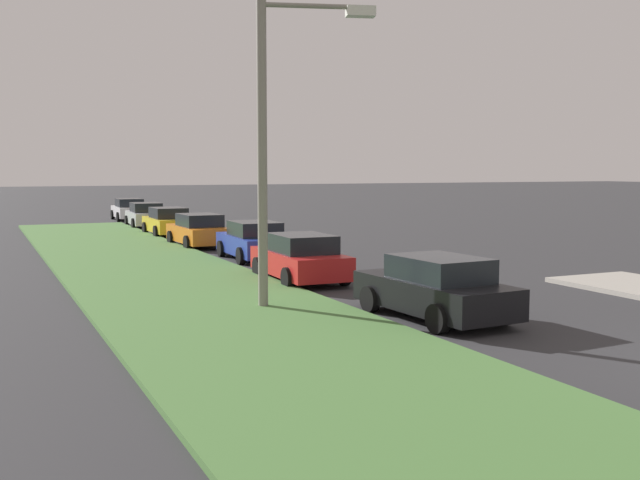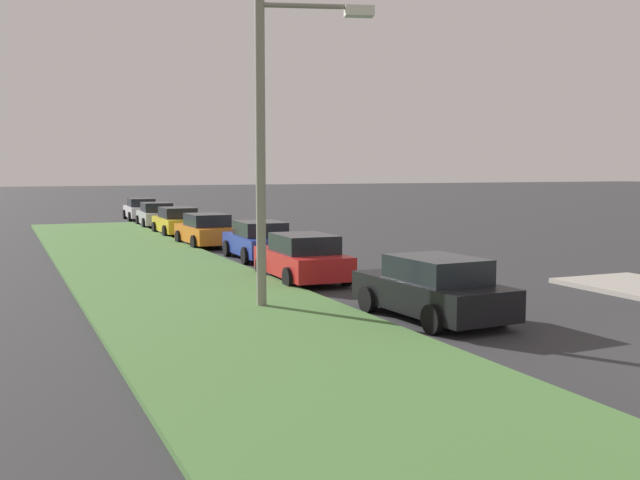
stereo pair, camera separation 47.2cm
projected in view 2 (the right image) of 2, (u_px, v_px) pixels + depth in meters
grass_median at (212, 306)px, 18.51m from camera, size 60.00×6.00×0.12m
parked_car_black at (433, 289)px, 17.11m from camera, size 4.39×2.20×1.47m
parked_car_red at (302, 258)px, 22.96m from camera, size 4.35×2.12×1.47m
parked_car_blue at (259, 241)px, 28.52m from camera, size 4.37×2.15×1.47m
parked_car_orange at (206, 230)px, 33.34m from camera, size 4.34×2.10×1.47m
parked_car_yellow at (177, 222)px, 38.91m from camera, size 4.30×2.03×1.47m
parked_car_silver at (156, 215)px, 44.45m from camera, size 4.37×2.15×1.47m
parked_car_white at (141, 209)px, 50.65m from camera, size 4.35×2.11×1.47m
streetlight at (275, 131)px, 17.96m from camera, size 1.09×2.80×7.50m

